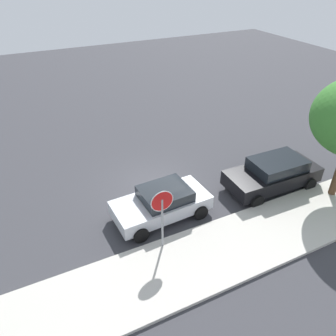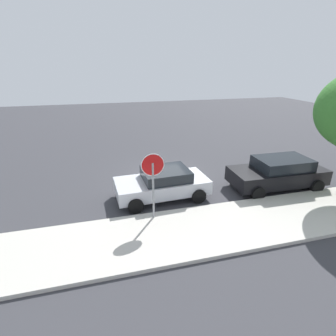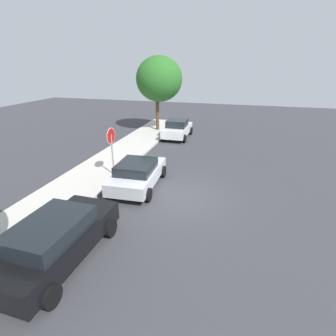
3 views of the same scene
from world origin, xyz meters
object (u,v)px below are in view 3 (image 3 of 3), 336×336
(parked_car_black, at_px, (56,239))
(street_tree_near_corner, at_px, (159,79))
(stop_sign, at_px, (112,144))
(parked_car_white, at_px, (177,129))
(parked_car_silver, at_px, (138,173))

(parked_car_black, xyz_separation_m, street_tree_near_corner, (16.92, 1.97, 3.69))
(stop_sign, distance_m, parked_car_black, 6.61)
(parked_car_white, bearing_deg, parked_car_silver, -178.13)
(parked_car_silver, bearing_deg, parked_car_black, 175.70)
(stop_sign, height_order, street_tree_near_corner, street_tree_near_corner)
(parked_car_black, height_order, street_tree_near_corner, street_tree_near_corner)
(parked_car_silver, relative_size, street_tree_near_corner, 0.65)
(stop_sign, relative_size, parked_car_white, 0.71)
(parked_car_black, relative_size, street_tree_near_corner, 0.72)
(parked_car_silver, bearing_deg, stop_sign, 65.49)
(parked_car_black, height_order, parked_car_white, parked_car_black)
(parked_car_silver, xyz_separation_m, street_tree_near_corner, (11.31, 2.40, 3.77))
(parked_car_silver, distance_m, street_tree_near_corner, 12.16)
(parked_car_silver, xyz_separation_m, parked_car_white, (9.49, 0.31, 0.04))
(stop_sign, distance_m, street_tree_near_corner, 10.87)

